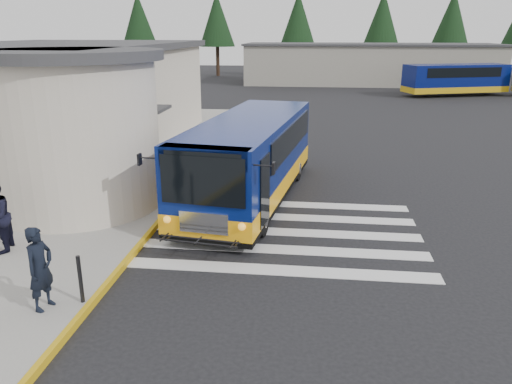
# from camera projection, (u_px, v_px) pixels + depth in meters

# --- Properties ---
(ground) EXTENTS (140.00, 140.00, 0.00)m
(ground) POSITION_uv_depth(u_px,v_px,m) (297.00, 222.00, 14.95)
(ground) COLOR black
(ground) RESTS_ON ground
(sidewalk) EXTENTS (10.00, 34.00, 0.15)m
(sidewalk) POSITION_uv_depth(u_px,v_px,m) (73.00, 174.00, 19.71)
(sidewalk) COLOR gray
(sidewalk) RESTS_ON ground
(curb_strip) EXTENTS (0.12, 34.00, 0.16)m
(curb_strip) POSITION_uv_depth(u_px,v_px,m) (196.00, 178.00, 19.15)
(curb_strip) COLOR gold
(curb_strip) RESTS_ON ground
(station_building) EXTENTS (12.70, 18.70, 4.80)m
(station_building) POSITION_uv_depth(u_px,v_px,m) (57.00, 100.00, 21.89)
(station_building) COLOR #B6AF9A
(station_building) RESTS_ON ground
(crosswalk) EXTENTS (8.00, 5.35, 0.01)m
(crosswalk) POSITION_uv_depth(u_px,v_px,m) (278.00, 232.00, 14.25)
(crosswalk) COLOR silver
(crosswalk) RESTS_ON ground
(depot_building) EXTENTS (26.40, 8.40, 4.20)m
(depot_building) POSITION_uv_depth(u_px,v_px,m) (369.00, 64.00, 53.31)
(depot_building) COLOR gray
(depot_building) RESTS_ON ground
(tree_line) EXTENTS (58.40, 4.40, 10.00)m
(tree_line) POSITION_uv_depth(u_px,v_px,m) (368.00, 19.00, 59.40)
(tree_line) COLOR black
(tree_line) RESTS_ON ground
(transit_bus) EXTENTS (4.21, 10.00, 2.75)m
(transit_bus) POSITION_uv_depth(u_px,v_px,m) (250.00, 162.00, 16.59)
(transit_bus) COLOR navy
(transit_bus) RESTS_ON ground
(pedestrian_a) EXTENTS (0.54, 0.71, 1.74)m
(pedestrian_a) POSITION_uv_depth(u_px,v_px,m) (40.00, 268.00, 9.81)
(pedestrian_a) COLOR black
(pedestrian_a) RESTS_ON sidewalk
(bollard) EXTENTS (0.08, 0.08, 1.03)m
(bollard) POSITION_uv_depth(u_px,v_px,m) (80.00, 279.00, 10.13)
(bollard) COLOR black
(bollard) RESTS_ON sidewalk
(far_bus_a) EXTENTS (9.36, 5.29, 2.33)m
(far_bus_a) POSITION_uv_depth(u_px,v_px,m) (456.00, 78.00, 43.56)
(far_bus_a) COLOR #061151
(far_bus_a) RESTS_ON ground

